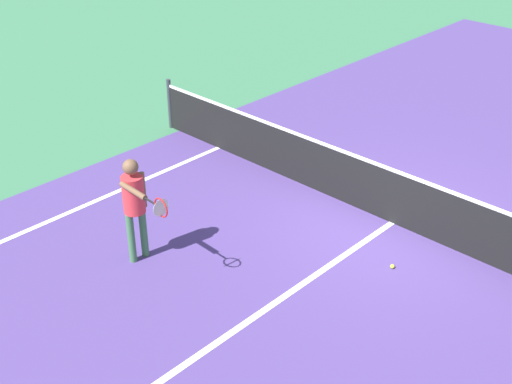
{
  "coord_description": "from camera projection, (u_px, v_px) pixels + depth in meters",
  "views": [
    {
      "loc": [
        4.81,
        -8.29,
        5.84
      ],
      "look_at": [
        -1.1,
        -2.08,
        1.0
      ],
      "focal_mm": 47.17,
      "sensor_mm": 36.0,
      "label": 1
    }
  ],
  "objects": [
    {
      "name": "net",
      "position": [
        395.0,
        197.0,
        10.74
      ],
      "size": [
        11.24,
        0.09,
        1.07
      ],
      "color": "#33383D",
      "rests_on": "ground_plane"
    },
    {
      "name": "court_surface_inbounds",
      "position": [
        392.0,
        223.0,
        10.99
      ],
      "size": [
        10.62,
        24.4,
        0.0
      ],
      "primitive_type": "cube",
      "color": "#4C387A",
      "rests_on": "ground_plane"
    },
    {
      "name": "tennis_ball_near_net",
      "position": [
        392.0,
        266.0,
        9.87
      ],
      "size": [
        0.07,
        0.07,
        0.07
      ],
      "primitive_type": "sphere",
      "color": "#CCE033",
      "rests_on": "ground_plane"
    },
    {
      "name": "ground_plane",
      "position": [
        392.0,
        223.0,
        10.99
      ],
      "size": [
        60.0,
        60.0,
        0.0
      ],
      "primitive_type": "plane",
      "color": "#38724C"
    },
    {
      "name": "player_near",
      "position": [
        135.0,
        200.0,
        9.59
      ],
      "size": [
        1.2,
        0.54,
        1.65
      ],
      "color": "#3F7247",
      "rests_on": "ground_plane"
    },
    {
      "name": "line_center_service",
      "position": [
        258.0,
        315.0,
        8.97
      ],
      "size": [
        0.1,
        6.4,
        0.01
      ],
      "primitive_type": "cube",
      "color": "white",
      "rests_on": "ground_plane"
    }
  ]
}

